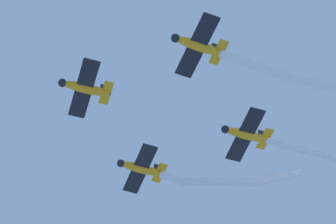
{
  "coord_description": "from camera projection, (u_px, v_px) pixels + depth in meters",
  "views": [
    {
      "loc": [
        -20.15,
        -32.53,
        7.73
      ],
      "look_at": [
        3.28,
        -0.13,
        59.27
      ],
      "focal_mm": 76.6,
      "sensor_mm": 36.0,
      "label": 1
    }
  ],
  "objects": [
    {
      "name": "airplane_lead",
      "position": [
        85.0,
        88.0,
        63.69
      ],
      "size": [
        5.07,
        6.61,
        1.64
      ],
      "rotation": [
        0.0,
        0.0,
        2.81
      ],
      "color": "orange"
    },
    {
      "name": "airplane_right_wing",
      "position": [
        140.0,
        168.0,
        70.01
      ],
      "size": [
        5.07,
        6.63,
        1.64
      ],
      "rotation": [
        0.0,
        0.0,
        2.86
      ],
      "color": "orange"
    },
    {
      "name": "airplane_slot",
      "position": [
        245.0,
        134.0,
        66.71
      ],
      "size": [
        5.07,
        6.62,
        1.64
      ],
      "rotation": [
        0.0,
        0.0,
        2.83
      ],
      "color": "orange"
    },
    {
      "name": "smoke_trail_right_wing",
      "position": [
        231.0,
        179.0,
        72.03
      ],
      "size": [
        12.97,
        7.5,
        3.11
      ],
      "color": "white"
    },
    {
      "name": "airplane_left_wing",
      "position": [
        197.0,
        45.0,
        60.47
      ],
      "size": [
        5.06,
        6.64,
        1.64
      ],
      "rotation": [
        0.0,
        0.0,
        2.89
      ],
      "color": "orange"
    }
  ]
}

